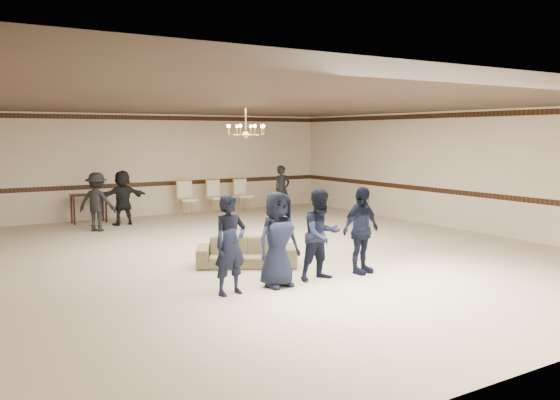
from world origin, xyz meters
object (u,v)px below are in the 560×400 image
(adult_right, at_px, (282,190))
(boy_b, at_px, (278,239))
(boy_c, at_px, (321,235))
(boy_a, at_px, (230,245))
(chandelier, at_px, (246,121))
(banquet_chair_mid, at_px, (216,197))
(banquet_chair_right, at_px, (243,196))
(boy_d, at_px, (361,230))
(settee, at_px, (247,252))
(adult_mid, at_px, (123,198))
(console_table, at_px, (89,208))
(adult_left, at_px, (97,202))
(banquet_chair_left, at_px, (187,199))

(adult_right, bearing_deg, boy_b, -124.86)
(boy_c, xyz_separation_m, adult_right, (4.02, 7.68, -0.03))
(boy_a, relative_size, boy_c, 1.00)
(chandelier, height_order, boy_b, chandelier)
(banquet_chair_mid, distance_m, banquet_chair_right, 1.00)
(boy_d, bearing_deg, adult_right, 56.31)
(chandelier, xyz_separation_m, boy_c, (-0.42, -3.53, -2.07))
(settee, height_order, adult_mid, adult_mid)
(boy_b, relative_size, console_table, 1.59)
(adult_left, xyz_separation_m, console_table, (0.17, 1.62, -0.36))
(chandelier, xyz_separation_m, adult_mid, (-1.50, 4.55, -2.09))
(boy_c, height_order, settee, boy_c)
(adult_right, relative_size, banquet_chair_mid, 1.46)
(adult_left, relative_size, banquet_chair_left, 1.46)
(boy_b, relative_size, boy_d, 1.00)
(chandelier, distance_m, adult_right, 5.88)
(banquet_chair_right, bearing_deg, adult_mid, -171.99)
(boy_c, xyz_separation_m, adult_mid, (-1.08, 8.08, -0.03))
(adult_right, relative_size, banquet_chair_left, 1.46)
(banquet_chair_right, bearing_deg, chandelier, -119.23)
(boy_c, bearing_deg, boy_b, 178.86)
(adult_left, distance_m, console_table, 1.66)
(chandelier, relative_size, boy_b, 0.58)
(boy_b, distance_m, settee, 1.73)
(boy_d, distance_m, banquet_chair_right, 9.10)
(boy_b, distance_m, banquet_chair_left, 9.05)
(boy_d, xyz_separation_m, console_table, (-2.71, 9.00, -0.38))
(boy_b, xyz_separation_m, boy_c, (0.90, 0.00, 0.00))
(boy_a, bearing_deg, banquet_chair_right, 52.03)
(boy_c, distance_m, adult_left, 7.64)
(settee, distance_m, banquet_chair_mid, 7.70)
(boy_b, distance_m, adult_right, 9.12)
(adult_mid, bearing_deg, settee, 91.77)
(boy_a, bearing_deg, settee, 45.39)
(boy_d, distance_m, settee, 2.28)
(adult_right, bearing_deg, boy_a, -129.37)
(adult_mid, relative_size, banquet_chair_right, 1.46)
(chandelier, height_order, banquet_chair_mid, chandelier)
(boy_b, relative_size, adult_right, 1.03)
(chandelier, height_order, console_table, chandelier)
(adult_mid, distance_m, banquet_chair_mid, 3.36)
(adult_left, xyz_separation_m, adult_right, (6.00, 0.30, 0.00))
(boy_d, height_order, banquet_chair_right, boy_d)
(chandelier, xyz_separation_m, boy_b, (-1.32, -3.53, -2.07))
(settee, distance_m, banquet_chair_right, 8.12)
(settee, height_order, banquet_chair_right, banquet_chair_right)
(boy_a, distance_m, boy_c, 1.80)
(banquet_chair_mid, xyz_separation_m, banquet_chair_right, (1.00, 0.00, 0.00))
(console_table, bearing_deg, adult_left, -91.27)
(adult_mid, xyz_separation_m, console_table, (-0.73, 0.92, -0.36))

